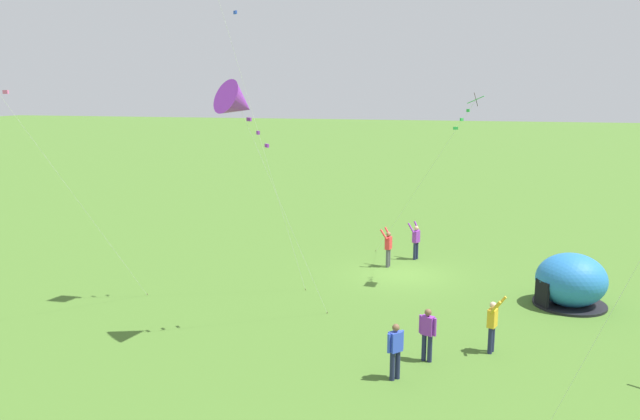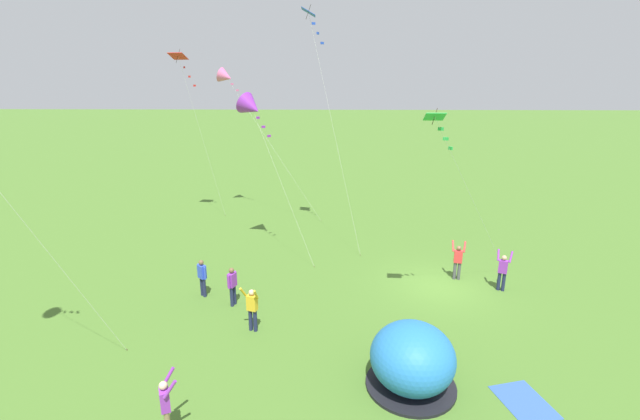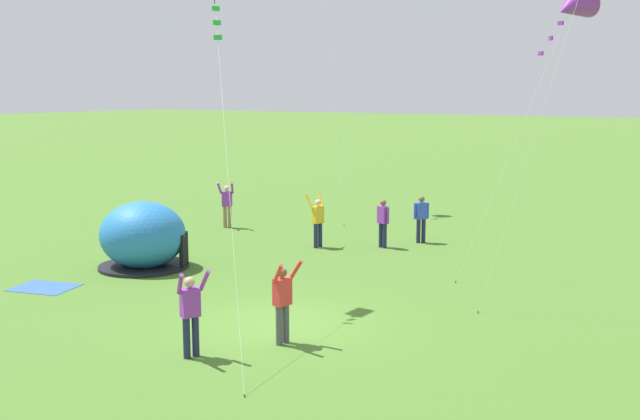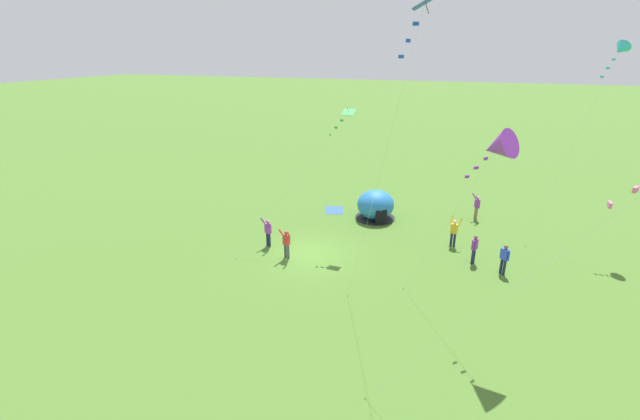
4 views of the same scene
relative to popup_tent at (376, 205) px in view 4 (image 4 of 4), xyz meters
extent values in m
plane|color=#477028|center=(6.95, -2.49, -1.00)|extent=(300.00, 300.00, 0.00)
ellipsoid|color=#2672BF|center=(-0.01, 0.00, 0.05)|extent=(2.70, 2.60, 2.10)
cylinder|color=black|center=(-0.01, 0.00, -0.95)|extent=(2.81, 2.81, 0.10)
cube|color=black|center=(1.09, 0.64, -0.45)|extent=(0.51, 0.75, 1.10)
cube|color=#3359A5|center=(-0.61, -3.27, -0.99)|extent=(1.98, 1.69, 0.01)
cylinder|color=#4C4C51|center=(7.82, -3.44, -0.56)|extent=(0.15, 0.15, 0.88)
cylinder|color=#4C4C51|center=(7.78, -3.63, -0.56)|extent=(0.15, 0.15, 0.88)
cube|color=red|center=(7.80, -3.53, 0.18)|extent=(0.31, 0.42, 0.60)
sphere|color=brown|center=(7.80, -3.53, 0.61)|extent=(0.22, 0.22, 0.22)
cylinder|color=red|center=(8.00, -3.31, 0.65)|extent=(0.38, 0.11, 0.50)
cylinder|color=red|center=(7.89, -3.83, 0.65)|extent=(0.39, 0.22, 0.50)
cylinder|color=#1E2347|center=(5.02, 6.67, -0.56)|extent=(0.15, 0.15, 0.88)
cylinder|color=#1E2347|center=(4.84, 6.74, -0.56)|extent=(0.15, 0.15, 0.88)
cube|color=purple|center=(4.93, 6.70, 0.18)|extent=(0.44, 0.36, 0.60)
sphere|color=brown|center=(4.93, 6.70, 0.61)|extent=(0.22, 0.22, 0.22)
cylinder|color=purple|center=(5.16, 6.62, 0.18)|extent=(0.09, 0.09, 0.58)
cylinder|color=purple|center=(4.70, 6.79, 0.18)|extent=(0.09, 0.09, 0.58)
cylinder|color=#8C7251|center=(-2.12, 6.86, -0.56)|extent=(0.15, 0.15, 0.88)
cylinder|color=#8C7251|center=(-2.31, 6.78, -0.56)|extent=(0.15, 0.15, 0.88)
cube|color=purple|center=(-2.22, 6.82, 0.18)|extent=(0.45, 0.38, 0.60)
sphere|color=beige|center=(-2.22, 6.82, 0.61)|extent=(0.22, 0.22, 0.22)
cylinder|color=purple|center=(-1.91, 6.79, 0.65)|extent=(0.29, 0.36, 0.50)
cylinder|color=purple|center=(-2.39, 6.57, 0.65)|extent=(0.19, 0.39, 0.50)
cylinder|color=#1E2347|center=(5.77, 8.30, -0.56)|extent=(0.15, 0.15, 0.88)
cylinder|color=#1E2347|center=(5.64, 8.15, -0.56)|extent=(0.15, 0.15, 0.88)
cube|color=blue|center=(5.71, 8.22, 0.18)|extent=(0.43, 0.44, 0.60)
sphere|color=brown|center=(5.71, 8.22, 0.61)|extent=(0.22, 0.22, 0.22)
cylinder|color=blue|center=(5.87, 8.41, 0.18)|extent=(0.09, 0.09, 0.58)
cylinder|color=blue|center=(5.54, 8.04, 0.18)|extent=(0.09, 0.09, 0.58)
cylinder|color=#1E2347|center=(6.72, -5.15, -0.56)|extent=(0.15, 0.15, 0.88)
cylinder|color=#1E2347|center=(6.64, -5.33, -0.56)|extent=(0.15, 0.15, 0.88)
cube|color=purple|center=(6.68, -5.24, 0.18)|extent=(0.38, 0.45, 0.60)
sphere|color=tan|center=(6.68, -5.24, 0.61)|extent=(0.22, 0.22, 0.22)
cylinder|color=purple|center=(6.93, -5.06, 0.65)|extent=(0.39, 0.19, 0.50)
cylinder|color=purple|center=(6.70, -5.54, 0.65)|extent=(0.36, 0.29, 0.50)
cylinder|color=#1E2347|center=(2.95, 5.40, -0.56)|extent=(0.15, 0.15, 0.88)
cylinder|color=#1E2347|center=(3.01, 5.59, -0.56)|extent=(0.15, 0.15, 0.88)
cube|color=gold|center=(2.98, 5.49, 0.18)|extent=(0.35, 0.44, 0.60)
sphere|color=beige|center=(2.98, 5.49, 0.61)|extent=(0.22, 0.22, 0.22)
cylinder|color=gold|center=(2.76, 5.29, 0.65)|extent=(0.39, 0.15, 0.50)
cylinder|color=gold|center=(2.92, 5.79, 0.65)|extent=(0.38, 0.26, 0.50)
cylinder|color=silver|center=(10.05, 5.07, 2.99)|extent=(2.08, 3.32, 7.98)
cylinder|color=brown|center=(9.02, 3.42, -0.97)|extent=(0.03, 0.03, 0.06)
cone|color=purple|center=(11.09, 6.73, 6.98)|extent=(1.74, 1.82, 1.49)
cube|color=purple|center=(10.86, 6.38, 6.46)|extent=(0.20, 0.16, 0.12)
cube|color=purple|center=(10.68, 6.08, 6.01)|extent=(0.17, 0.19, 0.12)
cube|color=purple|center=(10.49, 5.78, 5.57)|extent=(0.19, 0.18, 0.12)
cylinder|color=silver|center=(11.96, 2.41, 5.40)|extent=(2.69, 2.95, 12.79)
cylinder|color=brown|center=(10.62, 0.94, -0.97)|extent=(0.03, 0.03, 0.06)
cube|color=blue|center=(13.30, 3.88, 11.79)|extent=(0.87, 0.78, 0.42)
cylinder|color=#332314|center=(13.30, 3.88, 11.80)|extent=(0.28, 0.31, 0.70)
cube|color=blue|center=(13.04, 3.60, 11.20)|extent=(0.15, 0.20, 0.12)
cube|color=blue|center=(12.83, 3.36, 10.69)|extent=(0.21, 0.14, 0.12)
cube|color=blue|center=(12.61, 3.13, 10.19)|extent=(0.19, 0.18, 0.12)
cylinder|color=silver|center=(6.44, -3.67, 3.00)|extent=(4.92, 5.24, 8.00)
cylinder|color=brown|center=(8.89, -6.28, -0.97)|extent=(0.03, 0.03, 0.06)
cube|color=green|center=(3.98, -1.05, 7.00)|extent=(0.67, 0.72, 0.31)
cylinder|color=#332314|center=(3.98, -1.05, 7.01)|extent=(0.20, 0.21, 0.55)
cube|color=green|center=(4.28, -1.37, 6.55)|extent=(0.14, 0.21, 0.12)
cube|color=green|center=(4.53, -1.64, 6.17)|extent=(0.15, 0.20, 0.12)
cube|color=green|center=(4.79, -1.91, 5.79)|extent=(0.21, 0.14, 0.12)
cylinder|color=silver|center=(-0.10, 11.50, 4.71)|extent=(3.32, 3.51, 11.41)
cylinder|color=brown|center=(1.55, 9.75, -0.97)|extent=(0.03, 0.03, 0.06)
cone|color=#33B7D1|center=(-1.75, 13.25, 10.41)|extent=(1.27, 1.28, 1.02)
cube|color=#33B7D1|center=(-1.47, 12.95, 9.87)|extent=(0.20, 0.15, 0.12)
cube|color=#33B7D1|center=(-1.24, 12.70, 9.40)|extent=(0.15, 0.20, 0.12)
cube|color=#33B7D1|center=(-1.00, 12.45, 8.94)|extent=(0.19, 0.18, 0.12)
cylinder|color=silver|center=(17.61, 6.53, 3.81)|extent=(1.65, 6.48, 9.61)
cylinder|color=brown|center=(16.79, 3.29, -0.97)|extent=(0.03, 0.03, 0.06)
cube|color=pink|center=(18.24, 8.99, 7.73)|extent=(0.20, 0.16, 0.12)
cube|color=pink|center=(18.15, 8.64, 7.33)|extent=(0.20, 0.08, 0.12)
camera|label=1|loc=(3.33, 25.29, 7.39)|focal=35.00mm
camera|label=2|loc=(-11.39, 2.46, 8.06)|focal=24.00mm
camera|label=3|loc=(16.91, -16.42, 4.50)|focal=42.00mm
camera|label=4|loc=(28.26, 5.59, 10.45)|focal=24.00mm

